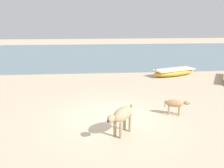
% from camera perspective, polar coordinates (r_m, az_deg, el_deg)
% --- Properties ---
extents(ground, '(80.00, 80.00, 0.00)m').
position_cam_1_polar(ground, '(9.91, 0.41, -7.93)').
color(ground, beige).
extents(sea_water, '(60.00, 20.00, 0.08)m').
position_cam_1_polar(sea_water, '(27.74, -3.32, 6.97)').
color(sea_water, slate).
rests_on(sea_water, ground).
extents(fishing_boat_2, '(3.48, 2.10, 0.69)m').
position_cam_1_polar(fishing_boat_2, '(17.58, 14.12, 2.70)').
color(fishing_boat_2, gold).
rests_on(fishing_boat_2, ground).
extents(cow_adult_dun, '(1.13, 1.29, 0.96)m').
position_cam_1_polar(cow_adult_dun, '(8.36, 2.31, -7.27)').
color(cow_adult_dun, tan).
rests_on(cow_adult_dun, ground).
extents(calf_near_tan, '(0.97, 0.49, 0.64)m').
position_cam_1_polar(calf_near_tan, '(10.44, 14.37, -4.48)').
color(calf_near_tan, tan).
rests_on(calf_near_tan, ground).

